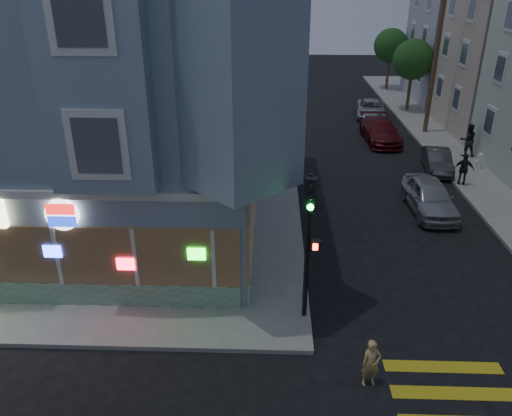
# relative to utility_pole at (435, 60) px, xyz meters

# --- Properties ---
(ground) EXTENTS (120.00, 120.00, 0.00)m
(ground) POSITION_rel_utility_pole_xyz_m (-12.00, -24.00, -4.80)
(ground) COLOR black
(ground) RESTS_ON ground
(sidewalk_nw) EXTENTS (33.00, 42.00, 0.15)m
(sidewalk_nw) POSITION_rel_utility_pole_xyz_m (-25.50, -1.00, -4.72)
(sidewalk_nw) COLOR gray
(sidewalk_nw) RESTS_ON ground
(corner_building) EXTENTS (14.60, 14.60, 11.40)m
(corner_building) POSITION_rel_utility_pole_xyz_m (-18.00, -13.02, 1.02)
(corner_building) COLOR gray
(corner_building) RESTS_ON sidewalk_nw
(row_house_d) EXTENTS (12.00, 8.60, 10.50)m
(row_house_d) POSITION_rel_utility_pole_xyz_m (7.50, 10.00, 0.60)
(row_house_d) COLOR #A9A3B4
(row_house_d) RESTS_ON sidewalk_ne
(utility_pole) EXTENTS (2.20, 0.30, 9.00)m
(utility_pole) POSITION_rel_utility_pole_xyz_m (0.00, 0.00, 0.00)
(utility_pole) COLOR #4C3826
(utility_pole) RESTS_ON sidewalk_ne
(street_tree_near) EXTENTS (3.00, 3.00, 5.30)m
(street_tree_near) POSITION_rel_utility_pole_xyz_m (0.20, 6.00, -0.86)
(street_tree_near) COLOR #4C3826
(street_tree_near) RESTS_ON sidewalk_ne
(street_tree_far) EXTENTS (3.00, 3.00, 5.30)m
(street_tree_far) POSITION_rel_utility_pole_xyz_m (0.20, 14.00, -0.86)
(street_tree_far) COLOR #4C3826
(street_tree_far) RESTS_ON sidewalk_ne
(running_child) EXTENTS (0.55, 0.40, 1.37)m
(running_child) POSITION_rel_utility_pole_xyz_m (-7.63, -23.03, -4.11)
(running_child) COLOR tan
(running_child) RESTS_ON ground
(pedestrian_a) EXTENTS (0.93, 0.73, 1.90)m
(pedestrian_a) POSITION_rel_utility_pole_xyz_m (1.00, -4.97, -3.70)
(pedestrian_a) COLOR black
(pedestrian_a) RESTS_ON sidewalk_ne
(pedestrian_b) EXTENTS (1.02, 0.66, 1.62)m
(pedestrian_b) POSITION_rel_utility_pole_xyz_m (-0.70, -9.40, -3.84)
(pedestrian_b) COLOR black
(pedestrian_b) RESTS_ON sidewalk_ne
(parked_car_a) EXTENTS (1.84, 4.35, 1.47)m
(parked_car_a) POSITION_rel_utility_pole_xyz_m (-3.19, -12.36, -4.06)
(parked_car_a) COLOR #A3A5AB
(parked_car_a) RESTS_ON ground
(parked_car_b) EXTENTS (1.69, 3.71, 1.18)m
(parked_car_b) POSITION_rel_utility_pole_xyz_m (-1.30, -7.16, -4.21)
(parked_car_b) COLOR #36393B
(parked_car_b) RESTS_ON ground
(parked_car_c) EXTENTS (2.18, 4.96, 1.42)m
(parked_car_c) POSITION_rel_utility_pole_xyz_m (-3.40, -1.96, -4.09)
(parked_car_c) COLOR maroon
(parked_car_c) RESTS_ON ground
(parked_car_d) EXTENTS (2.64, 4.69, 1.24)m
(parked_car_d) POSITION_rel_utility_pole_xyz_m (-2.96, 4.16, -4.18)
(parked_car_d) COLOR #A6ABB1
(parked_car_d) RESTS_ON ground
(traffic_signal) EXTENTS (0.59, 0.53, 4.70)m
(traffic_signal) POSITION_rel_utility_pole_xyz_m (-9.18, -20.46, -1.47)
(traffic_signal) COLOR black
(traffic_signal) RESTS_ON sidewalk_nw
(fire_hydrant) EXTENTS (0.51, 0.29, 0.88)m
(fire_hydrant) POSITION_rel_utility_pole_xyz_m (1.00, -7.05, -4.18)
(fire_hydrant) COLOR white
(fire_hydrant) RESTS_ON sidewalk_ne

